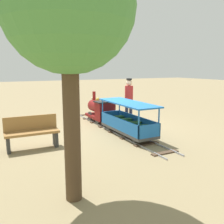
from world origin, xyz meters
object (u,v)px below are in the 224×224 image
Objects in this scene: locomotive at (101,110)px; passenger_car at (128,122)px; conductor_person at (129,97)px; oak_tree_near at (68,9)px; park_bench at (32,132)px.

locomotive is 1.94m from passenger_car.
oak_tree_near is at bearing -129.85° from conductor_person.
oak_tree_near is (0.16, -2.77, 2.39)m from park_bench.
passenger_car is at bearing -90.00° from locomotive.
locomotive is at bearing 60.93° from oak_tree_near.
passenger_car is 2.74m from park_bench.
passenger_car is at bearing 46.34° from oak_tree_near.
oak_tree_near reaches higher than passenger_car.
locomotive is 0.89× the size of conductor_person.
park_bench is at bearing 93.32° from oak_tree_near.
conductor_person is (0.99, 1.57, 0.53)m from passenger_car.
locomotive reaches higher than park_bench.
park_bench is at bearing -158.10° from conductor_person.
conductor_person is 4.05m from park_bench.
park_bench is 0.35× the size of oak_tree_near.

